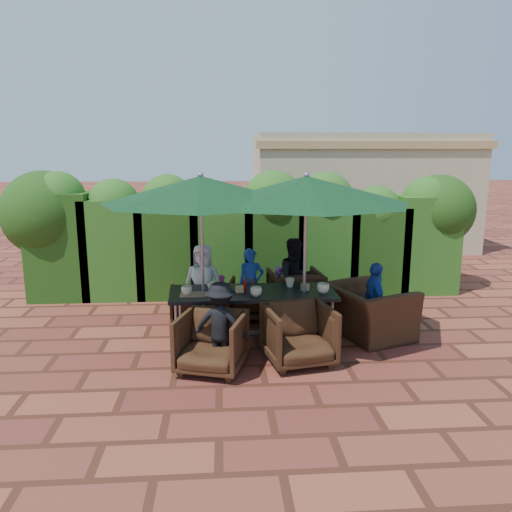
{
  "coord_description": "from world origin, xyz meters",
  "views": [
    {
      "loc": [
        -0.5,
        -7.17,
        2.75
      ],
      "look_at": [
        0.03,
        0.4,
        1.15
      ],
      "focal_mm": 35.0,
      "sensor_mm": 36.0,
      "label": 1
    }
  ],
  "objects": [
    {
      "name": "adult_near_left",
      "position": [
        -0.53,
        -1.09,
        0.57
      ],
      "size": [
        0.79,
        0.53,
        1.13
      ],
      "primitive_type": "imported",
      "rotation": [
        0.0,
        0.0,
        2.84
      ],
      "color": "black",
      "rests_on": "ground"
    },
    {
      "name": "cup_b",
      "position": [
        -0.65,
        -0.16,
        0.82
      ],
      "size": [
        0.14,
        0.14,
        0.13
      ],
      "primitive_type": "imported",
      "color": "beige",
      "rests_on": "dining_table"
    },
    {
      "name": "chair_far_left",
      "position": [
        -1.01,
        0.68,
        0.34
      ],
      "size": [
        0.7,
        0.66,
        0.69
      ],
      "primitive_type": "imported",
      "rotation": [
        0.0,
        0.0,
        3.19
      ],
      "color": "black",
      "rests_on": "ground"
    },
    {
      "name": "number_block_right",
      "position": [
        0.71,
        -0.21,
        0.8
      ],
      "size": [
        0.12,
        0.06,
        0.1
      ],
      "primitive_type": "cube",
      "color": "tan",
      "rests_on": "dining_table"
    },
    {
      "name": "sauce_bottle",
      "position": [
        -0.06,
        -0.13,
        0.83
      ],
      "size": [
        0.04,
        0.04,
        0.17
      ],
      "primitive_type": "cylinder",
      "color": "#4C230C",
      "rests_on": "dining_table"
    },
    {
      "name": "umbrella_left",
      "position": [
        -0.78,
        -0.13,
        2.21
      ],
      "size": [
        2.82,
        2.82,
        2.46
      ],
      "color": "gray",
      "rests_on": "ground"
    },
    {
      "name": "child_left",
      "position": [
        -0.51,
        0.77,
        0.38
      ],
      "size": [
        0.31,
        0.27,
        0.76
      ],
      "primitive_type": "imported",
      "rotation": [
        0.0,
        0.0,
        0.2
      ],
      "color": "#CD4877",
      "rests_on": "ground"
    },
    {
      "name": "dining_table",
      "position": [
        -0.05,
        -0.21,
        0.68
      ],
      "size": [
        2.38,
        0.9,
        0.75
      ],
      "color": "black",
      "rests_on": "ground"
    },
    {
      "name": "chair_near_left",
      "position": [
        -0.65,
        -1.2,
        0.41
      ],
      "size": [
        0.98,
        0.95,
        0.82
      ],
      "primitive_type": "imported",
      "rotation": [
        0.0,
        0.0,
        -0.29
      ],
      "color": "black",
      "rests_on": "ground"
    },
    {
      "name": "adult_end_right",
      "position": [
        1.74,
        -0.26,
        0.58
      ],
      "size": [
        0.36,
        0.69,
        1.16
      ],
      "primitive_type": "imported",
      "rotation": [
        0.0,
        0.0,
        1.6
      ],
      "color": "#1E42A3",
      "rests_on": "ground"
    },
    {
      "name": "ground",
      "position": [
        0.0,
        0.0,
        0.0
      ],
      "size": [
        80.0,
        80.0,
        0.0
      ],
      "primitive_type": "plane",
      "color": "brown",
      "rests_on": "ground"
    },
    {
      "name": "number_block_left",
      "position": [
        -0.25,
        -0.24,
        0.8
      ],
      "size": [
        0.12,
        0.06,
        0.1
      ],
      "primitive_type": "cube",
      "color": "tan",
      "rests_on": "dining_table"
    },
    {
      "name": "adult_far_right",
      "position": [
        0.7,
        0.68,
        0.68
      ],
      "size": [
        0.76,
        0.61,
        1.37
      ],
      "primitive_type": "imported",
      "rotation": [
        0.0,
        0.0,
        0.36
      ],
      "color": "black",
      "rests_on": "ground"
    },
    {
      "name": "cup_c",
      "position": [
        -0.03,
        -0.45,
        0.82
      ],
      "size": [
        0.17,
        0.17,
        0.13
      ],
      "primitive_type": "imported",
      "color": "beige",
      "rests_on": "dining_table"
    },
    {
      "name": "chair_near_right",
      "position": [
        0.49,
        -1.04,
        0.43
      ],
      "size": [
        0.97,
        0.93,
        0.86
      ],
      "primitive_type": "imported",
      "rotation": [
        0.0,
        0.0,
        0.2
      ],
      "color": "black",
      "rests_on": "ground"
    },
    {
      "name": "hedge_wall",
      "position": [
        -0.16,
        2.32,
        1.3
      ],
      "size": [
        9.1,
        1.6,
        2.4
      ],
      "color": "#14360E",
      "rests_on": "ground"
    },
    {
      "name": "pedestrian_c",
      "position": [
        3.34,
        4.23,
        0.89
      ],
      "size": [
        1.23,
        0.79,
        1.77
      ],
      "primitive_type": "imported",
      "rotation": [
        0.0,
        0.0,
        2.88
      ],
      "color": "gray",
      "rests_on": "ground"
    },
    {
      "name": "adult_far_left",
      "position": [
        -0.81,
        0.65,
        0.65
      ],
      "size": [
        0.71,
        0.51,
        1.3
      ],
      "primitive_type": "imported",
      "rotation": [
        0.0,
        0.0,
        -0.21
      ],
      "color": "silver",
      "rests_on": "ground"
    },
    {
      "name": "building",
      "position": [
        3.5,
        6.99,
        1.61
      ],
      "size": [
        6.2,
        3.08,
        3.2
      ],
      "color": "#C0B28E",
      "rests_on": "ground"
    },
    {
      "name": "pedestrian_a",
      "position": [
        1.29,
        4.27,
        0.8
      ],
      "size": [
        1.53,
        1.32,
        1.61
      ],
      "primitive_type": "imported",
      "rotation": [
        0.0,
        0.0,
        2.51
      ],
      "color": "green",
      "rests_on": "ground"
    },
    {
      "name": "serving_tray",
      "position": [
        -0.92,
        -0.33,
        0.76
      ],
      "size": [
        0.35,
        0.25,
        0.02
      ],
      "primitive_type": "cube",
      "color": "#8F6845",
      "rests_on": "dining_table"
    },
    {
      "name": "cup_e",
      "position": [
        0.94,
        -0.36,
        0.82
      ],
      "size": [
        0.18,
        0.18,
        0.14
      ],
      "primitive_type": "imported",
      "color": "beige",
      "rests_on": "dining_table"
    },
    {
      "name": "umbrella_right",
      "position": [
        0.68,
        -0.27,
        2.21
      ],
      "size": [
        2.94,
        2.94,
        2.46
      ],
      "color": "gray",
      "rests_on": "ground"
    },
    {
      "name": "adult_far_mid",
      "position": [
        -0.03,
        0.74,
        0.6
      ],
      "size": [
        0.49,
        0.42,
        1.19
      ],
      "primitive_type": "imported",
      "rotation": [
        0.0,
        0.0,
        0.19
      ],
      "color": "#1E42A3",
      "rests_on": "ground"
    },
    {
      "name": "chair_end_right",
      "position": [
        1.69,
        -0.15,
        0.52
      ],
      "size": [
        1.13,
        1.37,
        1.03
      ],
      "primitive_type": "imported",
      "rotation": [
        0.0,
        0.0,
        1.92
      ],
      "color": "black",
      "rests_on": "ground"
    },
    {
      "name": "pedestrian_b",
      "position": [
        2.77,
        4.36,
        0.84
      ],
      "size": [
        0.9,
        0.68,
        1.67
      ],
      "primitive_type": "imported",
      "rotation": [
        0.0,
        0.0,
        2.89
      ],
      "color": "#CD4877",
      "rests_on": "ground"
    },
    {
      "name": "cup_a",
      "position": [
        -1.0,
        -0.3,
        0.81
      ],
      "size": [
        0.16,
        0.16,
        0.12
      ],
      "primitive_type": "imported",
      "color": "beige",
      "rests_on": "dining_table"
    },
    {
      "name": "chair_far_mid",
      "position": [
        -0.03,
        0.81,
        0.36
      ],
      "size": [
        0.8,
        0.77,
        0.72
      ],
      "primitive_type": "imported",
      "rotation": [
        0.0,
        0.0,
        2.97
      ],
      "color": "black",
      "rests_on": "ground"
    },
    {
      "name": "chair_far_right",
      "position": [
        0.73,
        0.85,
        0.44
      ],
      "size": [
        0.92,
        0.87,
        0.87
      ],
      "primitive_type": "imported",
      "rotation": [
        0.0,
        0.0,
        3.24
      ],
      "color": "black",
      "rests_on": "ground"
    },
    {
      "name": "ketchup_bottle",
      "position": [
        -0.17,
        -0.14,
        0.83
      ],
      "size": [
        0.04,
        0.04,
        0.17
      ],
      "primitive_type": "cylinder",
      "color": "#B20C0A",
      "rests_on": "dining_table"
    },
    {
      "name": "child_right",
      "position": [
        0.46,
        0.87,
        0.43
      ],
      "size": [
        0.37,
        0.33,
        0.86
      ],
      "primitive_type": "imported",
      "rotation": [
        0.0,
        0.0,
        0.27
      ],
      "color": "purple",
      "rests_on": "ground"
    },
    {
      "name": "cup_d",
      "position": [
        0.51,
        -0.0,
        0.82
      ],
      "size": [
        0.14,
        0.14,
        0.13
      ],
      "primitive_type": "imported",
      "color": "beige",
      "rests_on": "dining_table"
    }
  ]
}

